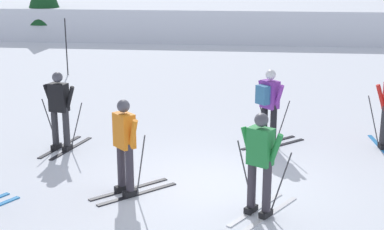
# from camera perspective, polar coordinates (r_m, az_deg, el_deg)

# --- Properties ---
(ground_plane) EXTENTS (120.00, 120.00, 0.00)m
(ground_plane) POSITION_cam_1_polar(r_m,az_deg,el_deg) (10.48, 2.19, -7.05)
(ground_plane) COLOR silver
(far_snow_ridge) EXTENTS (80.00, 7.06, 1.60)m
(far_snow_ridge) POSITION_cam_1_polar(r_m,az_deg,el_deg) (30.54, 4.94, 9.40)
(far_snow_ridge) COLOR silver
(far_snow_ridge) RESTS_ON ground
(skier_black) EXTENTS (0.98, 1.64, 1.71)m
(skier_black) POSITION_cam_1_polar(r_m,az_deg,el_deg) (12.39, -13.07, 0.60)
(skier_black) COLOR black
(skier_black) RESTS_ON ground
(skier_green) EXTENTS (1.16, 1.55, 1.71)m
(skier_green) POSITION_cam_1_polar(r_m,az_deg,el_deg) (9.05, 6.83, -4.64)
(skier_green) COLOR silver
(skier_green) RESTS_ON ground
(skier_orange) EXTENTS (1.41, 1.37, 1.71)m
(skier_orange) POSITION_cam_1_polar(r_m,az_deg,el_deg) (9.86, -6.69, -2.94)
(skier_orange) COLOR black
(skier_orange) RESTS_ON ground
(skier_purple) EXTENTS (1.43, 1.36, 1.71)m
(skier_purple) POSITION_cam_1_polar(r_m,az_deg,el_deg) (12.41, 7.67, 1.08)
(skier_purple) COLOR black
(skier_purple) RESTS_ON ground
(trail_marker_pole) EXTENTS (0.04, 0.04, 1.99)m
(trail_marker_pole) POSITION_cam_1_polar(r_m,az_deg,el_deg) (20.46, -12.43, 6.64)
(trail_marker_pole) COLOR black
(trail_marker_pole) RESTS_ON ground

